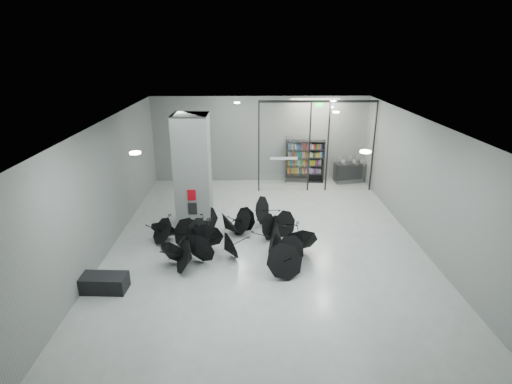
{
  "coord_description": "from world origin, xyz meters",
  "views": [
    {
      "loc": [
        -0.56,
        -11.46,
        6.15
      ],
      "look_at": [
        -0.3,
        1.5,
        1.4
      ],
      "focal_mm": 28.14,
      "sensor_mm": 36.0,
      "label": 1
    }
  ],
  "objects_px": {
    "bookshelf": "(305,161)",
    "shop_counter": "(351,172)",
    "bench": "(101,283)",
    "column": "(193,171)",
    "umbrella_cluster": "(231,239)"
  },
  "relations": [
    {
      "from": "bench",
      "to": "shop_counter",
      "type": "relative_size",
      "value": 0.88
    },
    {
      "from": "bookshelf",
      "to": "shop_counter",
      "type": "distance_m",
      "value": 2.28
    },
    {
      "from": "column",
      "to": "bench",
      "type": "bearing_deg",
      "value": -115.36
    },
    {
      "from": "bench",
      "to": "column",
      "type": "bearing_deg",
      "value": 67.81
    },
    {
      "from": "column",
      "to": "shop_counter",
      "type": "distance_m",
      "value": 8.4
    },
    {
      "from": "column",
      "to": "umbrella_cluster",
      "type": "distance_m",
      "value": 2.88
    },
    {
      "from": "bookshelf",
      "to": "umbrella_cluster",
      "type": "bearing_deg",
      "value": -109.15
    },
    {
      "from": "column",
      "to": "umbrella_cluster",
      "type": "bearing_deg",
      "value": -53.97
    },
    {
      "from": "umbrella_cluster",
      "to": "bookshelf",
      "type": "bearing_deg",
      "value": 63.94
    },
    {
      "from": "bench",
      "to": "shop_counter",
      "type": "bearing_deg",
      "value": 48.32
    },
    {
      "from": "bookshelf",
      "to": "shop_counter",
      "type": "height_order",
      "value": "bookshelf"
    },
    {
      "from": "shop_counter",
      "to": "umbrella_cluster",
      "type": "xyz_separation_m",
      "value": [
        -5.46,
        -6.54,
        -0.16
      ]
    },
    {
      "from": "column",
      "to": "bench",
      "type": "height_order",
      "value": "column"
    },
    {
      "from": "shop_counter",
      "to": "umbrella_cluster",
      "type": "bearing_deg",
      "value": -138.55
    },
    {
      "from": "shop_counter",
      "to": "bookshelf",
      "type": "bearing_deg",
      "value": 168.82
    }
  ]
}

